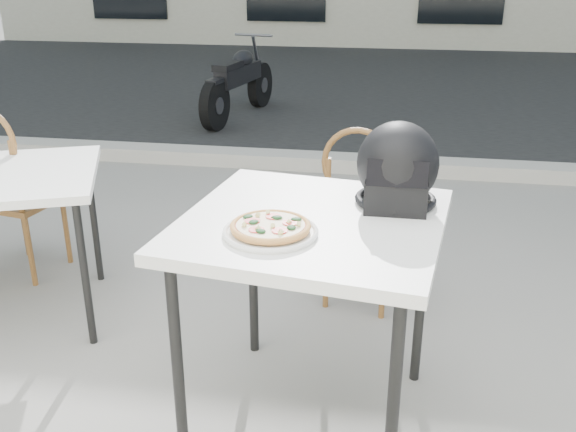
% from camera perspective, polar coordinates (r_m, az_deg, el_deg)
% --- Properties ---
extents(ground, '(80.00, 80.00, 0.00)m').
position_cam_1_polar(ground, '(2.91, -4.17, -13.84)').
color(ground, gray).
rests_on(ground, ground).
extents(street_asphalt, '(30.00, 8.00, 0.00)m').
position_cam_1_polar(street_asphalt, '(9.46, 6.00, 11.56)').
color(street_asphalt, black).
rests_on(street_asphalt, ground).
extents(curb, '(30.00, 0.25, 0.12)m').
position_cam_1_polar(curb, '(5.56, 3.08, 4.84)').
color(curb, '#A19E97').
rests_on(curb, ground).
extents(cafe_table_main, '(1.01, 1.01, 0.85)m').
position_cam_1_polar(cafe_table_main, '(2.28, 2.14, -1.98)').
color(cafe_table_main, white).
rests_on(cafe_table_main, ground).
extents(plate, '(0.39, 0.39, 0.02)m').
position_cam_1_polar(plate, '(2.11, -1.57, -1.43)').
color(plate, white).
rests_on(plate, cafe_table_main).
extents(pizza, '(0.30, 0.30, 0.03)m').
position_cam_1_polar(pizza, '(2.10, -1.57, -0.90)').
color(pizza, '#DF9C51').
rests_on(pizza, plate).
extents(helmet, '(0.30, 0.31, 0.31)m').
position_cam_1_polar(helmet, '(2.37, 9.70, 4.14)').
color(helmet, black).
rests_on(helmet, cafe_table_main).
extents(cafe_chair_main, '(0.44, 0.44, 0.98)m').
position_cam_1_polar(cafe_chair_main, '(3.20, 6.55, 0.65)').
color(cafe_chair_main, brown).
rests_on(cafe_chair_main, ground).
extents(cafe_table_side, '(1.04, 1.04, 0.76)m').
position_cam_1_polar(cafe_table_side, '(3.30, -23.56, 2.39)').
color(cafe_table_side, white).
rests_on(cafe_table_side, ground).
extents(cafe_chair_side, '(0.45, 0.45, 1.01)m').
position_cam_1_polar(cafe_chair_side, '(3.82, -23.63, 2.72)').
color(cafe_chair_side, brown).
rests_on(cafe_chair_side, ground).
extents(motorcycle, '(0.52, 1.76, 0.88)m').
position_cam_1_polar(motorcycle, '(7.35, -4.38, 11.67)').
color(motorcycle, black).
rests_on(motorcycle, street_asphalt).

